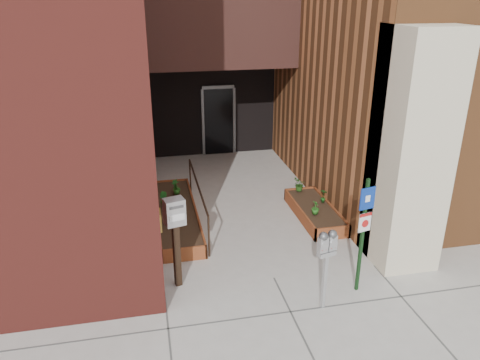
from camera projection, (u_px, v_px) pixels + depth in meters
ground at (274, 278)px, 8.59m from camera, size 80.00×80.00×0.00m
planter_left at (177, 215)px, 10.69m from camera, size 0.90×3.60×0.30m
planter_right at (315, 212)px, 10.84m from camera, size 0.80×2.20×0.30m
handrail at (198, 190)px, 10.51m from camera, size 0.04×3.34×0.90m
parking_meter at (327, 249)px, 7.40m from camera, size 0.33×0.18×1.43m
sign_post at (364, 224)px, 7.77m from camera, size 0.28×0.10×2.11m
payment_dropbox at (175, 224)px, 7.95m from camera, size 0.39×0.32×1.69m
shrub_left_a at (172, 214)px, 9.96m from camera, size 0.49×0.49×0.38m
shrub_left_b at (164, 200)px, 10.63m from camera, size 0.29×0.29×0.37m
shrub_left_c at (176, 188)px, 11.36m from camera, size 0.26×0.26×0.33m
shrub_left_d at (175, 186)px, 11.43m from camera, size 0.25×0.25×0.34m
shrub_right_a at (315, 208)px, 10.33m from camera, size 0.19×0.19×0.30m
shrub_right_b at (324, 196)px, 10.89m from camera, size 0.25×0.25×0.34m
shrub_right_c at (299, 185)px, 11.52m from camera, size 0.41×0.41×0.33m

